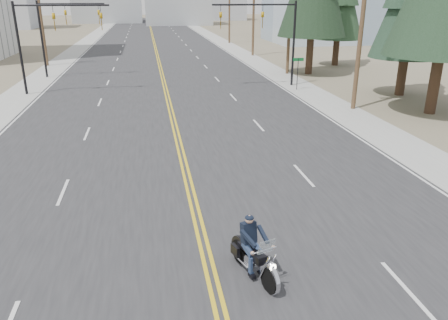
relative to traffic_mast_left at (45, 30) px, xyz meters
name	(u,v)px	position (x,y,z in m)	size (l,w,h in m)	color
road	(155,44)	(8.98, 38.00, -4.93)	(20.00, 200.00, 0.01)	#303033
sidewalk_left	(82,46)	(-2.52, 38.00, -4.93)	(3.00, 200.00, 0.01)	#A5A5A0
sidewalk_right	(223,43)	(20.48, 38.00, -4.93)	(3.00, 200.00, 0.01)	#A5A5A0
traffic_mast_left	(45,30)	(0.00, 0.00, 0.00)	(7.10, 0.26, 7.00)	black
traffic_mast_right	(271,27)	(17.95, 0.00, 0.00)	(7.10, 0.26, 7.00)	black
traffic_mast_far	(59,25)	(-0.33, 8.00, -0.06)	(6.10, 0.26, 7.00)	black
street_sign	(298,68)	(19.78, -2.00, -3.13)	(0.90, 0.06, 2.62)	black
utility_pole_b	(362,18)	(21.48, -9.00, 1.05)	(2.20, 0.30, 11.50)	brown
utility_pole_c	(290,14)	(21.48, 6.00, 0.79)	(2.20, 0.30, 11.00)	brown
utility_pole_d	(254,8)	(21.48, 21.00, 1.05)	(2.20, 0.30, 11.50)	brown
utility_pole_e	(229,7)	(21.48, 38.00, 0.79)	(2.20, 0.30, 11.00)	brown
utility_pole_left	(41,15)	(-3.52, 16.00, 0.54)	(2.20, 0.30, 10.50)	brown
haze_bldg_e	(222,1)	(33.98, 118.00, 1.06)	(14.00, 14.00, 12.00)	#B7BCC6
motorcyclist	(254,249)	(10.14, -26.69, -4.06)	(0.96, 2.24, 1.75)	black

